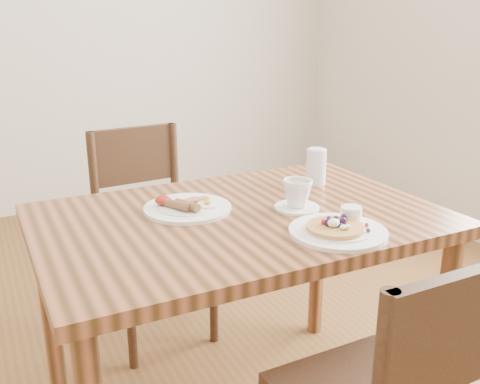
{
  "coord_description": "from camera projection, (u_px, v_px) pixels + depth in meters",
  "views": [
    {
      "loc": [
        -0.68,
        -1.35,
        1.31
      ],
      "look_at": [
        0.0,
        0.0,
        0.82
      ],
      "focal_mm": 40.0,
      "sensor_mm": 36.0,
      "label": 1
    }
  ],
  "objects": [
    {
      "name": "dining_table",
      "position": [
        240.0,
        244.0,
        1.64
      ],
      "size": [
        1.2,
        0.8,
        0.75
      ],
      "color": "brown",
      "rests_on": "ground"
    },
    {
      "name": "chair_far",
      "position": [
        149.0,
        224.0,
        2.24
      ],
      "size": [
        0.45,
        0.45,
        0.88
      ],
      "rotation": [
        0.0,
        0.0,
        3.21
      ],
      "color": "#3D2516",
      "rests_on": "ground"
    },
    {
      "name": "pancake_plate",
      "position": [
        339.0,
        228.0,
        1.47
      ],
      "size": [
        0.27,
        0.27,
        0.06
      ],
      "color": "white",
      "rests_on": "dining_table"
    },
    {
      "name": "breakfast_plate",
      "position": [
        186.0,
        207.0,
        1.64
      ],
      "size": [
        0.27,
        0.27,
        0.04
      ],
      "color": "white",
      "rests_on": "dining_table"
    },
    {
      "name": "teacup_saucer",
      "position": [
        297.0,
        195.0,
        1.65
      ],
      "size": [
        0.14,
        0.14,
        0.09
      ],
      "color": "white",
      "rests_on": "dining_table"
    },
    {
      "name": "water_glass",
      "position": [
        316.0,
        167.0,
        1.89
      ],
      "size": [
        0.07,
        0.07,
        0.13
      ],
      "primitive_type": "cylinder",
      "color": "silver",
      "rests_on": "dining_table"
    }
  ]
}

